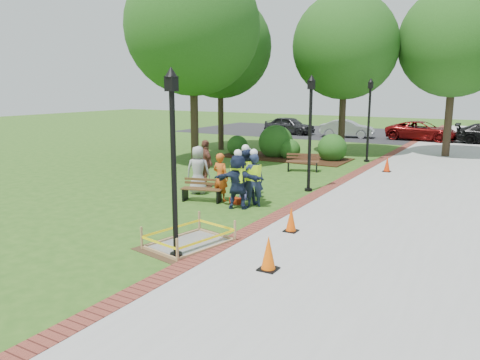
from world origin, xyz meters
The scene contains 35 objects.
ground centered at (0.00, 0.00, 0.00)m, with size 100.00×100.00×0.00m, color #285116.
sidewalk centered at (5.00, 10.00, 0.01)m, with size 6.00×60.00×0.02m, color #9E9E99.
brick_edging centered at (1.75, 10.00, 0.01)m, with size 0.50×60.00×0.03m, color maroon.
mulch_bed centered at (-3.00, 12.00, 0.02)m, with size 7.00×3.00×0.05m, color #381E0F.
parking_lot centered at (0.00, 27.00, 0.00)m, with size 36.00×12.00×0.01m, color black.
wet_concrete_pad centered at (1.02, -2.18, 0.23)m, with size 2.13×2.59×0.55m.
bench_near centered at (-1.27, 1.67, 0.24)m, with size 1.48×0.81×0.76m.
bench_far centered at (-0.55, 8.73, 0.26)m, with size 1.56×0.99×0.80m.
cone_front centered at (3.44, -2.66, 0.37)m, with size 0.39×0.39×0.77m.
cone_back centered at (2.76, 0.05, 0.34)m, with size 0.35×0.35×0.70m.
cone_far centered at (2.86, 10.47, 0.34)m, with size 0.36×0.36×0.70m.
toolbox centered at (-0.11, 1.96, 0.10)m, with size 0.41×0.23×0.20m, color maroon.
lamp_near centered at (1.25, -3.00, 2.48)m, with size 0.28×0.28×4.26m.
lamp_mid centered at (1.25, 5.00, 2.48)m, with size 0.28×0.28×4.26m.
lamp_far centered at (1.25, 13.00, 2.48)m, with size 0.28×0.28×4.26m.
tree_left centered at (-6.04, 7.94, 6.60)m, with size 6.48×6.48×9.85m.
tree_back centered at (-0.82, 15.04, 6.02)m, with size 5.84×5.84×8.95m.
tree_right centered at (4.54, 17.11, 6.20)m, with size 5.94×5.94×9.18m.
tree_far centered at (-7.89, 13.27, 6.16)m, with size 6.12×6.12×9.23m.
shrub_a centered at (-5.83, 11.78, 0.00)m, with size 1.20×1.20×1.20m, color #1E4814.
shrub_b centered at (-3.62, 12.21, 0.00)m, with size 1.90×1.90×1.90m, color #1E4814.
shrub_c centered at (-2.66, 12.01, 0.00)m, with size 1.14×1.14×1.14m, color #1E4814.
shrub_d centered at (-0.45, 12.48, 0.00)m, with size 1.53×1.53×1.53m, color #1E4814.
shrub_e centered at (-2.99, 12.99, 0.00)m, with size 0.92×0.92×0.92m, color #1E4814.
casual_person_a centered at (-2.06, 2.58, 0.87)m, with size 0.65×0.54×1.74m.
casual_person_b centered at (-0.76, 2.05, 0.82)m, with size 0.55×0.38×1.65m.
casual_person_c centered at (-0.41, 3.19, 0.88)m, with size 0.67×0.63×1.76m.
casual_person_d centered at (-2.47, 3.66, 0.92)m, with size 0.70×0.61×1.84m.
casual_person_e centered at (-0.14, 2.59, 0.83)m, with size 0.53×0.35×1.66m.
hivis_worker_a centered at (0.26, 1.48, 0.95)m, with size 0.65×0.52×1.91m.
hivis_worker_b centered at (0.55, 1.99, 0.94)m, with size 0.66×0.58×1.89m.
hivis_worker_c centered at (0.16, 2.15, 0.98)m, with size 0.69×0.60×1.99m.
parked_car_a centered at (-8.18, 24.17, 0.00)m, with size 4.76×2.07×1.55m, color #262628.
parked_car_b centered at (-3.32, 24.05, 0.00)m, with size 4.45×1.93×1.45m, color #A3A1A6.
parked_car_c centered at (2.01, 24.77, 0.00)m, with size 4.61×2.00×1.50m, color maroon.
Camera 1 is at (7.63, -11.05, 3.84)m, focal length 35.00 mm.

